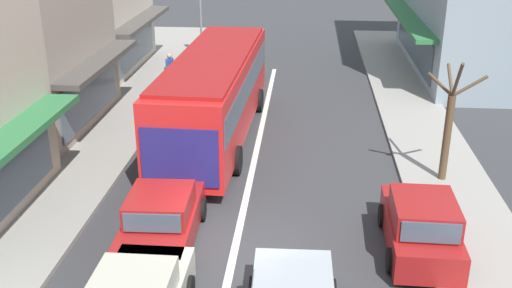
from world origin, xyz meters
TOP-DOWN VIEW (x-y plane):
  - ground_plane at (0.00, 0.00)m, footprint 140.00×140.00m
  - lane_centre_line at (0.00, 4.00)m, footprint 0.20×28.00m
  - sidewalk_left at (-6.80, 6.00)m, footprint 5.20×44.00m
  - kerb_right at (6.20, 6.00)m, footprint 2.80×44.00m
  - city_bus at (-1.62, 7.87)m, footprint 3.01×10.94m
  - sedan_queue_far_back at (-1.90, 0.44)m, footprint 2.00×4.25m
  - parked_hatchback_kerb_second at (4.68, 0.65)m, footprint 1.87×3.73m
  - traffic_light_downstreet at (-4.18, 19.88)m, footprint 0.32×0.24m
  - street_tree_right at (6.08, 4.82)m, footprint 1.79×1.75m
  - pedestrian_with_handbag_near at (-4.63, 13.75)m, footprint 0.36×0.66m

SIDE VIEW (x-z plane):
  - ground_plane at x=0.00m, z-range 0.00..0.00m
  - lane_centre_line at x=0.00m, z-range 0.00..0.01m
  - kerb_right at x=6.20m, z-range 0.00..0.12m
  - sidewalk_left at x=-6.80m, z-range 0.00..0.14m
  - sedan_queue_far_back at x=-1.90m, z-range -0.07..1.40m
  - parked_hatchback_kerb_second at x=4.68m, z-range -0.06..1.48m
  - pedestrian_with_handbag_near at x=-4.63m, z-range 0.25..1.88m
  - street_tree_right at x=6.08m, z-range -0.19..3.88m
  - city_bus at x=-1.62m, z-range 0.27..3.49m
  - traffic_light_downstreet at x=-4.18m, z-range 0.75..4.95m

